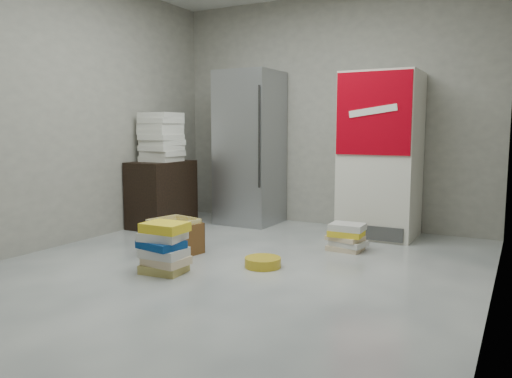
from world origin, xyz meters
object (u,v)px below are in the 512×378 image
(steel_fridge, at_px, (250,148))
(wood_shelf, at_px, (162,194))
(cardboard_box, at_px, (174,239))
(phonebook_stack_main, at_px, (164,248))
(coke_cooler, at_px, (381,155))

(steel_fridge, xyz_separation_m, wood_shelf, (-0.83, -0.73, -0.55))
(steel_fridge, distance_m, wood_shelf, 1.23)
(cardboard_box, bearing_deg, phonebook_stack_main, -47.07)
(steel_fridge, xyz_separation_m, phonebook_stack_main, (0.46, -2.30, -0.74))
(wood_shelf, bearing_deg, cardboard_box, -46.37)
(steel_fridge, distance_m, coke_cooler, 1.65)
(wood_shelf, bearing_deg, phonebook_stack_main, -50.56)
(steel_fridge, relative_size, phonebook_stack_main, 4.46)
(coke_cooler, bearing_deg, phonebook_stack_main, -117.30)
(steel_fridge, relative_size, wood_shelf, 2.37)
(wood_shelf, relative_size, cardboard_box, 1.61)
(wood_shelf, height_order, phonebook_stack_main, wood_shelf)
(coke_cooler, relative_size, wood_shelf, 2.25)
(steel_fridge, distance_m, cardboard_box, 1.93)
(wood_shelf, bearing_deg, steel_fridge, 41.31)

